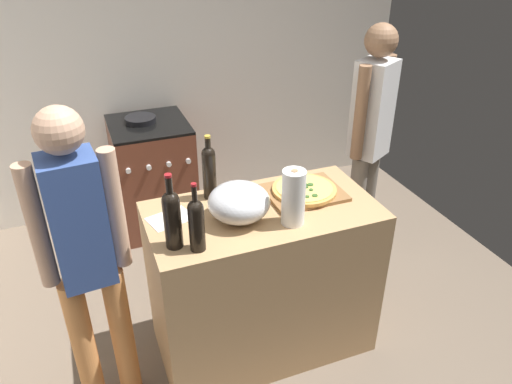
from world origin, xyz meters
TOP-DOWN VIEW (x-y plane):
  - ground_plane at (0.00, 1.25)m, footprint 3.85×3.11m
  - kitchen_wall_rear at (0.00, 2.56)m, footprint 3.85×0.10m
  - counter at (-0.02, 0.65)m, footprint 1.18×0.62m
  - cutting_board at (0.24, 0.72)m, footprint 0.40×0.32m
  - pizza at (0.24, 0.72)m, footprint 0.34×0.34m
  - mixing_bowl at (-0.17, 0.62)m, footprint 0.31×0.31m
  - paper_towel_roll at (0.06, 0.49)m, footprint 0.11×0.11m
  - wine_bottle_clear at (-0.42, 0.45)m, footprint 0.07×0.07m
  - wine_bottle_amber at (-0.51, 0.51)m, footprint 0.08×0.08m
  - wine_bottle_green at (-0.24, 0.87)m, footprint 0.07×0.07m
  - recipe_sheet at (-0.48, 0.74)m, footprint 0.24×0.20m
  - stove at (-0.34, 2.16)m, footprint 0.57×0.62m
  - person_in_stripes at (-0.90, 0.57)m, footprint 0.39×0.22m
  - person_in_red at (0.94, 1.19)m, footprint 0.36×0.29m

SIDE VIEW (x-z plane):
  - ground_plane at x=0.00m, z-range -0.02..0.00m
  - stove at x=-0.34m, z-range -0.02..0.90m
  - counter at x=-0.02m, z-range 0.00..0.92m
  - recipe_sheet at x=-0.48m, z-range 0.92..0.92m
  - person_in_stripes at x=-0.90m, z-range 0.12..1.73m
  - cutting_board at x=0.24m, z-range 0.92..0.94m
  - pizza at x=0.24m, z-range 0.94..0.96m
  - person_in_red at x=0.94m, z-range 0.13..1.81m
  - mixing_bowl at x=-0.17m, z-range 0.92..1.11m
  - wine_bottle_clear at x=-0.42m, z-range 0.89..1.23m
  - paper_towel_roll at x=0.06m, z-range 0.92..1.20m
  - wine_bottle_amber at x=-0.51m, z-range 0.89..1.26m
  - wine_bottle_green at x=-0.24m, z-range 0.90..1.26m
  - kitchen_wall_rear at x=0.00m, z-range 0.00..2.60m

